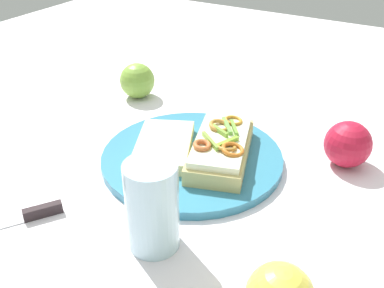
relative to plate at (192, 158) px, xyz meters
The scene contains 8 objects.
ground_plane 0.01m from the plate, ahead, with size 2.00×2.00×0.00m, color white.
plate is the anchor object (origin of this frame).
sandwich 0.06m from the plate, 107.66° to the left, with size 0.21×0.14×0.05m.
bread_slice_side 0.05m from the plate, 72.27° to the right, with size 0.15×0.09×0.02m, color beige.
apple_0 0.26m from the plate, 118.57° to the left, with size 0.08×0.08×0.08m, color #B1162F.
apple_2 0.29m from the plate, 125.09° to the right, with size 0.08×0.08×0.08m, color #7AA53B.
drinking_glass 0.21m from the plate, 16.04° to the left, with size 0.07×0.07×0.13m, color silver.
knife 0.27m from the plate, 26.62° to the right, with size 0.11×0.08×0.02m.
Camera 1 is at (0.55, 0.32, 0.42)m, focal length 41.04 mm.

